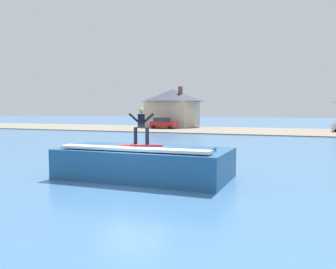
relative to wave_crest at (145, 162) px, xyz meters
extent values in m
plane|color=teal|center=(0.16, -1.42, -0.71)|extent=(260.00, 260.00, 0.00)
cube|color=#215687|center=(0.00, 0.04, -0.04)|extent=(7.69, 3.90, 1.35)
cube|color=#215687|center=(0.00, -0.45, 0.71)|extent=(6.54, 1.75, 0.15)
cube|color=white|center=(0.00, -1.23, 0.74)|extent=(6.92, 0.70, 0.12)
cube|color=#D8333F|center=(0.02, -0.37, 0.83)|extent=(1.92, 1.04, 0.06)
cube|color=black|center=(0.02, -0.37, 0.86)|extent=(1.66, 0.68, 0.01)
cylinder|color=black|center=(-0.27, -0.36, 1.24)|extent=(0.16, 0.16, 0.76)
cylinder|color=black|center=(0.30, -0.36, 1.24)|extent=(0.16, 0.16, 0.76)
cylinder|color=black|center=(0.02, -0.36, 1.92)|extent=(0.32, 0.32, 0.60)
sphere|color=tan|center=(0.02, -0.36, 2.38)|extent=(0.24, 0.24, 0.24)
cylinder|color=black|center=(-0.36, -0.36, 2.05)|extent=(0.49, 0.10, 0.42)
cylinder|color=black|center=(0.39, -0.36, 2.05)|extent=(0.49, 0.10, 0.42)
cube|color=gray|center=(0.16, 37.29, -0.65)|extent=(120.00, 16.87, 0.13)
cube|color=red|center=(-14.05, 37.13, 0.06)|extent=(4.17, 1.81, 0.90)
cube|color=#262D38|center=(-14.36, 37.13, 0.83)|extent=(2.29, 1.63, 0.64)
cylinder|color=black|center=(-12.69, 38.09, -0.39)|extent=(0.64, 0.22, 0.64)
cylinder|color=black|center=(-12.69, 36.18, -0.39)|extent=(0.64, 0.22, 0.64)
cylinder|color=black|center=(-15.40, 38.09, -0.39)|extent=(0.64, 0.22, 0.64)
cylinder|color=black|center=(-15.40, 36.18, -0.39)|extent=(0.64, 0.22, 0.64)
cylinder|color=black|center=(10.77, 38.90, -0.39)|extent=(0.64, 0.22, 0.64)
cube|color=beige|center=(-14.96, 43.80, 1.57)|extent=(7.18, 8.88, 4.57)
cone|color=#383D4C|center=(-14.96, 43.80, 4.92)|extent=(11.01, 11.01, 2.12)
cube|color=brown|center=(-13.17, 42.47, 5.42)|extent=(0.60, 0.60, 1.80)
camera|label=1|loc=(6.88, -14.66, 2.42)|focal=37.89mm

